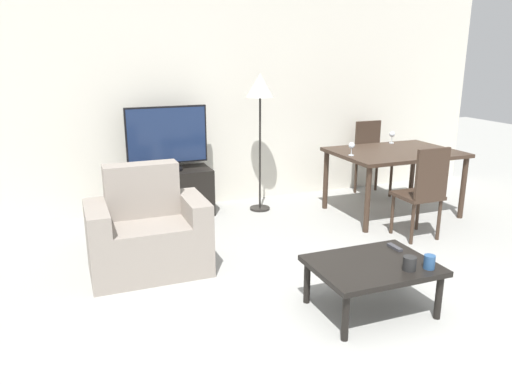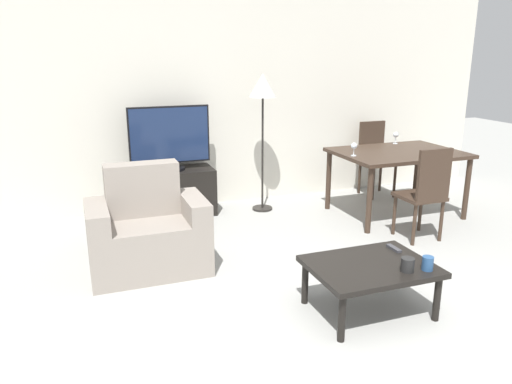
# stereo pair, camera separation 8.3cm
# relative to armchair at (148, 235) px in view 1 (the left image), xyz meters

# --- Properties ---
(ground_plane) EXTENTS (18.00, 18.00, 0.00)m
(ground_plane) POSITION_rel_armchair_xyz_m (1.21, -1.98, -0.33)
(ground_plane) COLOR #9E9E99
(wall_back) EXTENTS (7.34, 0.06, 2.70)m
(wall_back) POSITION_rel_armchair_xyz_m (1.21, 1.72, 1.02)
(wall_back) COLOR silver
(wall_back) RESTS_ON ground_plane
(armchair) EXTENTS (0.99, 0.63, 0.91)m
(armchair) POSITION_rel_armchair_xyz_m (0.00, 0.00, 0.00)
(armchair) COLOR gray
(armchair) RESTS_ON ground_plane
(tv_stand) EXTENTS (0.95, 0.45, 0.54)m
(tv_stand) POSITION_rel_armchair_xyz_m (0.49, 1.42, -0.06)
(tv_stand) COLOR black
(tv_stand) RESTS_ON ground_plane
(tv) EXTENTS (0.91, 0.32, 0.72)m
(tv) POSITION_rel_armchair_xyz_m (0.49, 1.42, 0.57)
(tv) COLOR black
(tv) RESTS_ON tv_stand
(coffee_table) EXTENTS (0.87, 0.66, 0.38)m
(coffee_table) POSITION_rel_armchair_xyz_m (1.39, -1.29, 0.00)
(coffee_table) COLOR black
(coffee_table) RESTS_ON ground_plane
(dining_table) EXTENTS (1.39, 1.00, 0.75)m
(dining_table) POSITION_rel_armchair_xyz_m (2.92, 0.56, 0.34)
(dining_table) COLOR #38281E
(dining_table) RESTS_ON ground_plane
(dining_chair_near) EXTENTS (0.40, 0.40, 0.95)m
(dining_chair_near) POSITION_rel_armchair_xyz_m (2.68, -0.25, 0.20)
(dining_chair_near) COLOR #38281E
(dining_chair_near) RESTS_ON ground_plane
(dining_chair_far) EXTENTS (0.40, 0.40, 0.95)m
(dining_chair_far) POSITION_rel_armchair_xyz_m (3.16, 1.37, 0.20)
(dining_chair_far) COLOR #38281E
(dining_chair_far) RESTS_ON ground_plane
(floor_lamp) EXTENTS (0.32, 0.32, 1.60)m
(floor_lamp) POSITION_rel_armchair_xyz_m (1.54, 1.25, 1.05)
(floor_lamp) COLOR black
(floor_lamp) RESTS_ON ground_plane
(remote_primary) EXTENTS (0.04, 0.15, 0.02)m
(remote_primary) POSITION_rel_armchair_xyz_m (1.71, -1.12, 0.06)
(remote_primary) COLOR #38383D
(remote_primary) RESTS_ON coffee_table
(cup_white_near) EXTENTS (0.08, 0.08, 0.10)m
(cup_white_near) POSITION_rel_armchair_xyz_m (1.71, -1.51, 0.10)
(cup_white_near) COLOR navy
(cup_white_near) RESTS_ON coffee_table
(cup_colored_far) EXTENTS (0.09, 0.09, 0.10)m
(cup_colored_far) POSITION_rel_armchair_xyz_m (1.56, -1.48, 0.10)
(cup_colored_far) COLOR black
(cup_colored_far) RESTS_ON coffee_table
(wine_glass_left) EXTENTS (0.07, 0.07, 0.15)m
(wine_glass_left) POSITION_rel_armchair_xyz_m (2.31, 0.51, 0.52)
(wine_glass_left) COLOR silver
(wine_glass_left) RESTS_ON dining_table
(wine_glass_center) EXTENTS (0.07, 0.07, 0.15)m
(wine_glass_center) POSITION_rel_armchair_xyz_m (3.17, 0.96, 0.52)
(wine_glass_center) COLOR silver
(wine_glass_center) RESTS_ON dining_table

